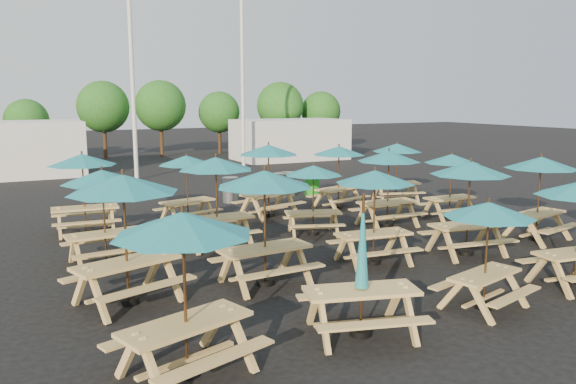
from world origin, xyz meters
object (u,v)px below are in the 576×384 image
picnic_unit_1 (123,193)px  picnic_unit_11 (268,155)px  picnic_unit_0 (183,235)px  picnic_unit_10 (313,175)px  picnic_unit_4 (362,278)px  picnic_unit_6 (216,170)px  picnic_unit_8 (489,217)px  picnic_unit_2 (102,183)px  picnic_unit_3 (82,165)px  picnic_unit_7 (187,165)px  picnic_unit_17 (541,168)px  waste_bin_1 (280,185)px  waste_bin_2 (288,184)px  waste_bin_0 (230,190)px  picnic_unit_9 (375,183)px  picnic_unit_18 (452,163)px  picnic_unit_15 (339,155)px  picnic_unit_19 (397,152)px  picnic_unit_13 (470,175)px  waste_bin_3 (312,183)px  picnic_unit_14 (389,161)px  picnic_unit_5 (265,187)px

picnic_unit_1 → picnic_unit_11: picnic_unit_1 is taller
picnic_unit_0 → picnic_unit_11: picnic_unit_11 is taller
picnic_unit_10 → picnic_unit_11: 2.98m
picnic_unit_4 → picnic_unit_6: (-0.19, 6.55, 1.10)m
picnic_unit_8 → picnic_unit_10: size_ratio=0.97×
picnic_unit_2 → picnic_unit_3: size_ratio=0.97×
picnic_unit_7 → picnic_unit_17: picnic_unit_17 is taller
picnic_unit_10 → waste_bin_1: 6.62m
picnic_unit_4 → waste_bin_2: size_ratio=2.50×
picnic_unit_17 → waste_bin_0: (-5.57, 9.39, -1.55)m
picnic_unit_7 → picnic_unit_11: size_ratio=0.89×
picnic_unit_9 → waste_bin_0: (-0.13, 9.19, -1.48)m
picnic_unit_10 → waste_bin_0: (-0.27, 5.99, -1.28)m
picnic_unit_18 → waste_bin_0: size_ratio=2.24×
picnic_unit_15 → picnic_unit_18: picnic_unit_15 is taller
picnic_unit_18 → picnic_unit_19: 3.26m
picnic_unit_3 → waste_bin_2: bearing=24.4°
picnic_unit_8 → waste_bin_0: size_ratio=2.15×
picnic_unit_15 → picnic_unit_19: size_ratio=1.00×
picnic_unit_1 → picnic_unit_7: 7.23m
picnic_unit_6 → picnic_unit_19: (8.40, 3.15, -0.14)m
picnic_unit_8 → picnic_unit_13: size_ratio=0.86×
picnic_unit_19 → waste_bin_0: picnic_unit_19 is taller
picnic_unit_2 → picnic_unit_9: bearing=-32.3°
picnic_unit_13 → picnic_unit_8: bearing=-121.3°
picnic_unit_2 → picnic_unit_17: 11.63m
picnic_unit_4 → picnic_unit_7: bearing=105.8°
picnic_unit_11 → picnic_unit_19: picnic_unit_11 is taller
waste_bin_1 → picnic_unit_0: bearing=-121.3°
picnic_unit_2 → waste_bin_2: picnic_unit_2 is taller
picnic_unit_4 → picnic_unit_13: 6.06m
picnic_unit_18 → waste_bin_1: picnic_unit_18 is taller
picnic_unit_6 → picnic_unit_11: 4.12m
picnic_unit_9 → picnic_unit_17: size_ratio=0.97×
picnic_unit_6 → waste_bin_3: size_ratio=2.53×
picnic_unit_0 → waste_bin_1: size_ratio=2.57×
picnic_unit_3 → picnic_unit_14: picnic_unit_14 is taller
picnic_unit_19 → waste_bin_3: 3.81m
picnic_unit_14 → waste_bin_1: (-0.66, 6.27, -1.56)m
picnic_unit_6 → picnic_unit_7: (0.16, 3.21, -0.22)m
waste_bin_3 → picnic_unit_5: bearing=-124.4°
picnic_unit_4 → waste_bin_2: bearing=83.7°
picnic_unit_14 → waste_bin_0: 6.89m
picnic_unit_3 → picnic_unit_19: (11.36, -0.03, -0.09)m
picnic_unit_18 → picnic_unit_5: bearing=-154.4°
picnic_unit_8 → picnic_unit_6: bearing=100.0°
picnic_unit_4 → picnic_unit_18: 10.25m
picnic_unit_13 → waste_bin_1: bearing=101.1°
picnic_unit_1 → picnic_unit_10: picnic_unit_1 is taller
picnic_unit_15 → picnic_unit_19: 2.68m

